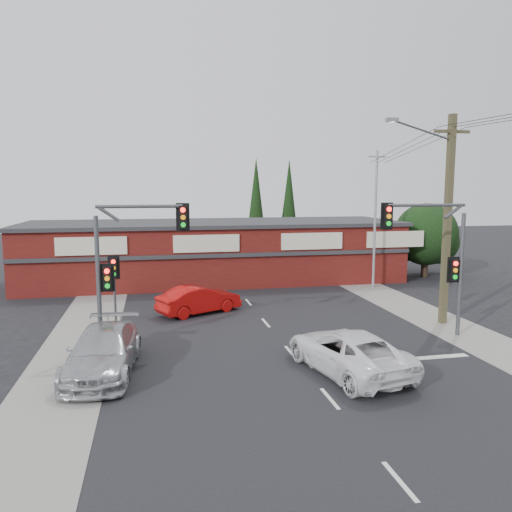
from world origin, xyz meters
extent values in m
plane|color=black|center=(0.00, 0.00, 0.00)|extent=(120.00, 120.00, 0.00)
cube|color=black|center=(0.00, 5.00, 0.01)|extent=(14.00, 70.00, 0.01)
cube|color=gray|center=(-8.50, 5.00, 0.01)|extent=(3.00, 70.00, 0.02)
cube|color=gray|center=(8.50, 5.00, 0.01)|extent=(3.00, 70.00, 0.02)
cube|color=silver|center=(3.50, -1.50, 0.01)|extent=(6.50, 0.35, 0.01)
imported|color=white|center=(1.43, -2.24, 0.77)|extent=(3.64, 5.94, 1.54)
imported|color=#AFB2B5|center=(-7.16, -0.60, 0.80)|extent=(2.74, 5.71, 1.61)
imported|color=#B00C0A|center=(-3.01, 7.39, 0.74)|extent=(4.71, 3.38, 1.48)
cube|color=silver|center=(0.00, -8.90, 0.01)|extent=(0.12, 1.60, 0.01)
cube|color=silver|center=(0.00, -4.35, 0.01)|extent=(0.12, 1.60, 0.01)
cube|color=silver|center=(0.00, 0.20, 0.01)|extent=(0.12, 1.60, 0.01)
cube|color=silver|center=(0.00, 4.76, 0.01)|extent=(0.12, 1.60, 0.01)
cube|color=silver|center=(0.00, 9.31, 0.01)|extent=(0.12, 1.60, 0.01)
cube|color=silver|center=(0.00, 13.86, 0.01)|extent=(0.12, 1.60, 0.01)
cube|color=silver|center=(0.00, 18.41, 0.01)|extent=(0.12, 1.60, 0.01)
cube|color=silver|center=(0.00, 22.96, 0.01)|extent=(0.12, 1.60, 0.01)
cube|color=#4D120F|center=(-1.00, 17.00, 2.00)|extent=(26.00, 8.00, 4.00)
cube|color=#2D2D30|center=(-1.00, 17.00, 4.10)|extent=(26.40, 8.40, 0.25)
cube|color=beige|center=(-9.00, 12.95, 3.10)|extent=(4.20, 0.12, 1.10)
cube|color=beige|center=(-2.00, 12.95, 3.10)|extent=(4.20, 0.12, 1.10)
cube|color=beige|center=(5.00, 12.95, 3.10)|extent=(4.20, 0.12, 1.10)
cube|color=beige|center=(11.00, 12.95, 3.10)|extent=(4.20, 0.12, 1.10)
cube|color=#2D2D30|center=(-1.00, 12.90, 2.30)|extent=(26.00, 0.15, 0.25)
cylinder|color=#2D2116|center=(14.50, 15.00, 0.90)|extent=(0.50, 0.50, 1.80)
sphere|color=black|center=(14.50, 15.00, 3.20)|extent=(4.60, 4.60, 4.60)
sphere|color=black|center=(16.00, 16.00, 2.50)|extent=(3.40, 3.40, 3.40)
sphere|color=black|center=(13.20, 16.40, 2.30)|extent=(2.80, 2.80, 2.80)
cylinder|color=#2D2116|center=(3.50, 24.00, 1.00)|extent=(0.24, 0.24, 2.00)
cone|color=black|center=(3.50, 24.00, 5.50)|extent=(1.80, 1.80, 7.50)
cylinder|color=#2D2116|center=(7.00, 26.00, 1.00)|extent=(0.24, 0.24, 2.00)
cone|color=black|center=(7.00, 26.00, 5.50)|extent=(1.80, 1.80, 7.50)
cylinder|color=#47494C|center=(-7.50, 2.00, 2.75)|extent=(0.18, 0.18, 5.50)
cylinder|color=#47494C|center=(-5.80, 2.00, 5.85)|extent=(3.40, 0.14, 0.14)
cylinder|color=#47494C|center=(-6.99, 2.00, 5.55)|extent=(0.82, 0.14, 0.63)
cube|color=black|center=(-4.10, 2.00, 5.40)|extent=(0.32, 0.22, 0.95)
cube|color=black|center=(-4.10, 2.07, 5.40)|extent=(0.55, 0.04, 1.15)
cylinder|color=#FF0C07|center=(-4.10, 1.87, 5.70)|extent=(0.20, 0.06, 0.20)
cylinder|color=orange|center=(-4.10, 1.87, 5.40)|extent=(0.20, 0.06, 0.20)
cylinder|color=#0CE526|center=(-4.10, 1.87, 5.10)|extent=(0.20, 0.06, 0.20)
cube|color=black|center=(-7.15, 2.00, 3.00)|extent=(0.32, 0.22, 0.95)
cube|color=black|center=(-7.15, 2.07, 3.00)|extent=(0.55, 0.04, 1.15)
cylinder|color=#FF0C07|center=(-7.15, 1.87, 3.30)|extent=(0.20, 0.06, 0.20)
cylinder|color=orange|center=(-7.15, 1.87, 3.00)|extent=(0.20, 0.06, 0.20)
cylinder|color=#0CE526|center=(-7.15, 1.87, 2.70)|extent=(0.20, 0.06, 0.20)
cylinder|color=#47494C|center=(8.00, 1.00, 2.75)|extent=(0.18, 0.18, 5.50)
cylinder|color=#47494C|center=(6.20, 1.00, 5.85)|extent=(3.60, 0.14, 0.14)
cylinder|color=#47494C|center=(7.46, 1.00, 5.55)|extent=(0.82, 0.14, 0.63)
cube|color=black|center=(4.40, 1.00, 5.40)|extent=(0.32, 0.22, 0.95)
cube|color=black|center=(4.40, 1.07, 5.40)|extent=(0.55, 0.04, 1.15)
cylinder|color=#FF0C07|center=(4.40, 0.87, 5.70)|extent=(0.20, 0.06, 0.20)
cylinder|color=orange|center=(4.40, 0.87, 5.40)|extent=(0.20, 0.06, 0.20)
cylinder|color=#0CE526|center=(4.40, 0.87, 5.10)|extent=(0.20, 0.06, 0.20)
cube|color=black|center=(7.65, 1.00, 3.00)|extent=(0.32, 0.22, 0.95)
cube|color=black|center=(7.65, 1.07, 3.00)|extent=(0.55, 0.04, 1.15)
cylinder|color=#FF0C07|center=(7.65, 0.87, 3.30)|extent=(0.20, 0.06, 0.20)
cylinder|color=orange|center=(7.65, 0.87, 3.00)|extent=(0.20, 0.06, 0.20)
cylinder|color=#0CE526|center=(7.65, 0.87, 2.70)|extent=(0.20, 0.06, 0.20)
cylinder|color=#47494C|center=(-7.20, 6.00, 1.50)|extent=(0.12, 0.12, 3.00)
cube|color=black|center=(-7.20, 6.00, 2.80)|extent=(0.32, 0.22, 0.95)
cube|color=black|center=(-7.20, 6.07, 2.80)|extent=(0.55, 0.04, 1.15)
cylinder|color=#FF0C07|center=(-7.20, 5.87, 3.10)|extent=(0.20, 0.06, 0.20)
cylinder|color=orange|center=(-7.20, 5.87, 2.80)|extent=(0.20, 0.06, 0.20)
cylinder|color=#0CE526|center=(-7.20, 5.87, 2.50)|extent=(0.20, 0.06, 0.20)
cube|color=#4E472C|center=(8.50, 3.00, 5.00)|extent=(0.30, 0.30, 10.00)
cube|color=#4E472C|center=(8.50, 3.00, 9.20)|extent=(1.80, 0.14, 0.14)
cylinder|color=#47494C|center=(6.90, 2.85, 9.20)|extent=(3.23, 0.39, 0.89)
cube|color=slate|center=(5.30, 2.70, 9.60)|extent=(0.55, 0.25, 0.18)
cylinder|color=silver|center=(5.30, 2.70, 9.50)|extent=(0.28, 0.28, 0.05)
cylinder|color=gray|center=(9.00, 12.00, 4.50)|extent=(0.16, 0.16, 9.00)
cube|color=gray|center=(9.00, 12.00, 8.60)|extent=(1.20, 0.10, 0.10)
cylinder|color=black|center=(8.15, 7.50, 8.80)|extent=(0.73, 9.01, 1.22)
cylinder|color=black|center=(8.75, 7.50, 8.80)|extent=(0.52, 9.00, 1.22)
cylinder|color=black|center=(9.34, 7.50, 8.80)|extent=(0.31, 9.00, 1.22)
camera|label=1|loc=(-5.29, -18.48, 6.56)|focal=35.00mm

